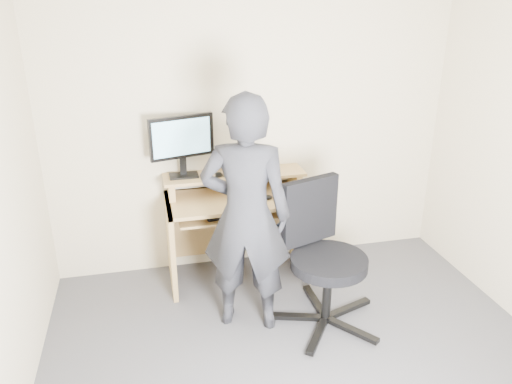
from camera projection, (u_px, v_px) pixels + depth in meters
name	position (u px, v px, depth m)	size (l,w,h in m)	color
back_wall	(253.00, 129.00, 4.28)	(3.50, 0.02, 2.50)	beige
desk	(237.00, 216.00, 4.30)	(1.20, 0.60, 0.91)	tan
monitor	(182.00, 141.00, 4.04)	(0.53, 0.18, 0.52)	black
external_drive	(240.00, 162.00, 4.20)	(0.07, 0.13, 0.20)	black
travel_mug	(232.00, 164.00, 4.21)	(0.07, 0.07, 0.16)	#BCBCC1
smartphone	(273.00, 171.00, 4.28)	(0.07, 0.13, 0.01)	black
charger	(219.00, 175.00, 4.15)	(0.04, 0.04, 0.04)	black
headphones	(219.00, 172.00, 4.25)	(0.16, 0.16, 0.02)	silver
keyboard	(232.00, 212.00, 4.09)	(0.46, 0.18, 0.03)	black
mouse	(267.00, 197.00, 4.11)	(0.10, 0.06, 0.04)	black
office_chair	(322.00, 251.00, 3.65)	(0.85, 0.81, 1.07)	black
person	(246.00, 216.00, 3.50)	(0.64, 0.42, 1.76)	black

